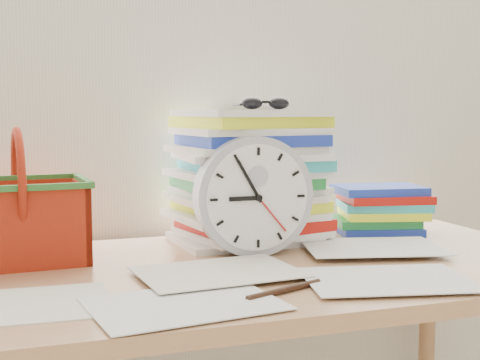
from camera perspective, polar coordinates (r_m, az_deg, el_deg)
name	(u,v)px	position (r m, az deg, el deg)	size (l,w,h in m)	color
curtain	(190,10)	(1.68, -4.28, 14.30)	(2.40, 0.01, 2.50)	white
desk	(241,302)	(1.35, 0.10, -10.36)	(1.40, 0.70, 0.75)	#B37F54
paper_stack	(247,176)	(1.55, 0.59, 0.34)	(0.35, 0.29, 0.31)	white
clock	(254,196)	(1.40, 1.16, -1.38)	(0.25, 0.25, 0.05)	#AEB0BC
sunglasses	(266,103)	(1.54, 2.20, 6.56)	(0.13, 0.11, 0.03)	black
book_stack	(379,209)	(1.71, 11.80, -2.46)	(0.24, 0.18, 0.12)	white
basket	(19,197)	(1.41, -18.36, -1.38)	(0.27, 0.21, 0.27)	red
pen	(285,290)	(1.14, 3.83, -9.34)	(0.01, 0.01, 0.17)	black
scattered_papers	(241,262)	(1.33, 0.10, -7.02)	(1.26, 0.42, 0.02)	white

